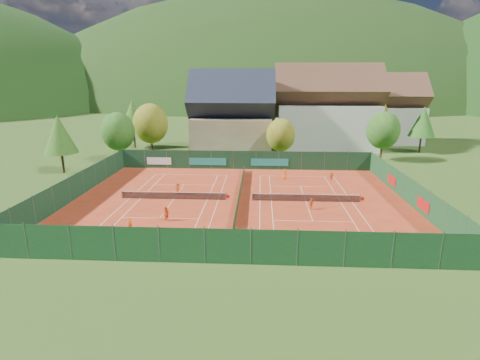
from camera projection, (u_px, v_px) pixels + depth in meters
name	position (u px, v px, depth m)	size (l,w,h in m)	color
ground	(239.00, 200.00, 45.19)	(600.00, 600.00, 0.00)	#2C4A17
clay_pad	(239.00, 200.00, 45.18)	(40.00, 32.00, 0.01)	#A83218
court_markings_left	(174.00, 199.00, 45.60)	(11.03, 23.83, 0.00)	white
court_markings_right	(306.00, 201.00, 44.76)	(11.03, 23.83, 0.00)	white
tennis_net_left	(175.00, 195.00, 45.46)	(13.30, 0.10, 1.02)	#59595B
tennis_net_right	(307.00, 197.00, 44.62)	(13.30, 0.10, 1.02)	#59595B
court_divider	(239.00, 196.00, 45.05)	(0.03, 28.80, 1.00)	#163D1E
fence_north	(242.00, 160.00, 60.22)	(40.00, 0.10, 3.00)	#13361E
fence_south	(228.00, 247.00, 29.38)	(40.00, 0.04, 3.00)	#163D1E
fence_west	(76.00, 186.00, 45.84)	(0.04, 32.00, 3.00)	#163C22
fence_east	(409.00, 191.00, 43.79)	(0.09, 32.00, 3.00)	#163D1D
chalet	(232.00, 119.00, 72.48)	(16.20, 12.00, 16.00)	tan
hotel_block_a	(326.00, 112.00, 77.06)	(21.60, 11.00, 17.25)	silver
hotel_block_b	(383.00, 113.00, 84.23)	(17.28, 10.00, 15.50)	silver
tree_west_front	(118.00, 131.00, 64.17)	(5.72, 5.72, 8.69)	#492F1A
tree_west_mid	(151.00, 124.00, 69.56)	(6.44, 6.44, 9.78)	#452A18
tree_west_back	(133.00, 116.00, 77.40)	(5.60, 5.60, 10.00)	#412817
tree_center	(281.00, 135.00, 64.81)	(5.01, 5.01, 7.60)	#472C19
tree_east_front	(383.00, 130.00, 65.61)	(5.72, 5.72, 8.69)	#4D2C1B
tree_east_mid	(423.00, 122.00, 72.61)	(5.04, 5.04, 9.00)	#432918
tree_west_side	(59.00, 134.00, 56.61)	(5.04, 5.04, 9.00)	#462819
tree_east_back	(370.00, 114.00, 80.56)	(7.15, 7.15, 10.86)	#4E371B
mountain_backdrop	(295.00, 153.00, 279.01)	(820.00, 530.00, 242.00)	black
ball_hopper	(357.00, 235.00, 33.76)	(0.34, 0.34, 0.80)	slate
loose_ball_0	(128.00, 221.00, 38.47)	(0.07, 0.07, 0.07)	#CCD833
loose_ball_1	(267.00, 238.00, 34.50)	(0.07, 0.07, 0.07)	#CCD833
loose_ball_2	(244.00, 191.00, 48.97)	(0.07, 0.07, 0.07)	#CCD833
loose_ball_3	(216.00, 177.00, 55.82)	(0.07, 0.07, 0.07)	#CCD833
loose_ball_4	(337.00, 204.00, 43.63)	(0.07, 0.07, 0.07)	#CCD833
player_left_near	(130.00, 223.00, 36.40)	(0.45, 0.30, 1.24)	orange
player_left_mid	(166.00, 214.00, 38.51)	(0.75, 0.58, 1.54)	#EB4B14
player_left_far	(178.00, 189.00, 47.28)	(0.96, 0.55, 1.48)	#CD4312
player_right_near	(311.00, 204.00, 41.89)	(0.79, 0.33, 1.34)	#F35715
player_right_far_a	(285.00, 174.00, 54.43)	(0.72, 0.47, 1.47)	orange
player_right_far_b	(331.00, 176.00, 53.69)	(1.14, 0.36, 1.23)	orange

